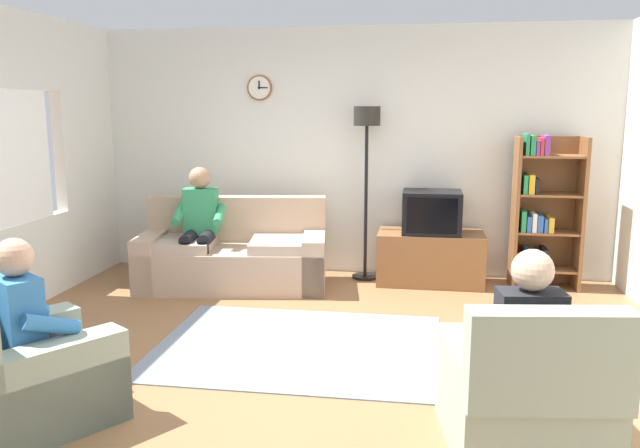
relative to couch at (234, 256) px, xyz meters
The scene contains 13 objects.
ground_plane 2.19m from the couch, 57.92° to the right, with size 12.00×12.00×0.00m, color #8C603D.
back_wall_assembly 1.75m from the couch, 35.45° to the left, with size 6.20×0.17×2.70m.
couch is the anchor object (origin of this frame).
tv_stand 2.07m from the couch, 11.49° to the left, with size 1.10×0.56×0.55m.
tv 2.11m from the couch, 10.82° to the left, with size 0.60×0.49×0.44m.
bookshelf 3.21m from the couch, ahead, with size 0.68×0.36×1.58m.
floor_lamp 1.82m from the couch, 21.01° to the left, with size 0.28×0.28×1.85m.
armchair_near_window 3.06m from the couch, 97.00° to the right, with size 1.16×1.18×0.90m.
armchair_near_bookshelf 3.80m from the couch, 49.38° to the right, with size 0.91×0.98×0.90m.
area_rug 1.90m from the couch, 58.05° to the right, with size 2.20×1.70×0.01m, color slate.
person_on_couch 0.51m from the couch, 161.28° to the right, with size 0.55×0.57×1.24m.
person_in_left_armchair 2.99m from the couch, 96.20° to the right, with size 0.61×0.64×1.12m.
person_in_right_armchair 3.74m from the couch, 48.64° to the right, with size 0.55×0.57×1.12m.
Camera 1 is at (0.72, -4.36, 1.85)m, focal length 35.55 mm.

